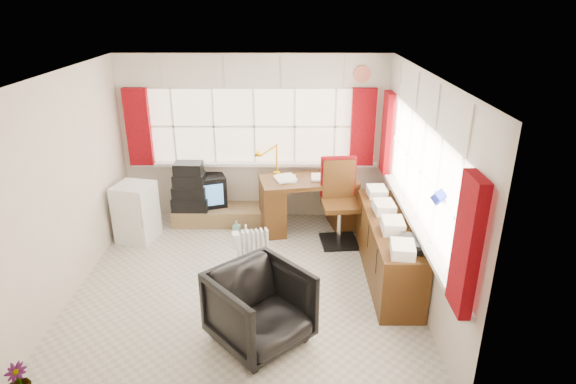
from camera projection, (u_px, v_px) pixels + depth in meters
name	position (u px, v px, depth m)	size (l,w,h in m)	color
ground	(246.00, 284.00, 5.85)	(4.00, 4.00, 0.00)	beige
room_walls	(242.00, 167.00, 5.28)	(4.00, 4.00, 4.00)	beige
window_back	(255.00, 159.00, 7.29)	(3.70, 0.12, 3.60)	#F8E0C4
window_right	(414.00, 213.00, 5.48)	(0.12, 3.70, 3.60)	#F8E0C4
curtains	(321.00, 147.00, 6.15)	(3.83, 3.83, 1.15)	#950908
overhead_cabinets	(327.00, 83.00, 5.90)	(3.98, 3.98, 0.48)	silver
desk	(308.00, 201.00, 7.09)	(1.47, 0.92, 0.82)	#4D2912
desk_lamp	(277.00, 153.00, 7.05)	(0.17, 0.15, 0.46)	#E3B409
task_chair	(339.00, 198.00, 6.69)	(0.55, 0.57, 1.21)	black
office_chair	(260.00, 308.00, 4.74)	(0.84, 0.87, 0.79)	black
radiator	(253.00, 256.00, 5.98)	(0.42, 0.27, 0.59)	white
credenza	(388.00, 248.00, 5.88)	(0.50, 2.00, 0.85)	#4D2912
file_tray	(412.00, 244.00, 5.11)	(0.25, 0.32, 0.11)	black
tv_bench	(220.00, 215.00, 7.39)	(1.40, 0.50, 0.25)	#8B6645
crt_tv	(207.00, 190.00, 7.37)	(0.65, 0.62, 0.48)	black
hifi_stack	(190.00, 188.00, 7.17)	(0.55, 0.35, 0.74)	black
mini_fridge	(136.00, 212.00, 6.78)	(0.59, 0.59, 0.83)	white
spray_bottle_a	(246.00, 236.00, 6.66)	(0.13, 0.13, 0.33)	white
spray_bottle_b	(237.00, 227.00, 7.03)	(0.09, 0.10, 0.21)	#81C0B3
flower_vase	(18.00, 382.00, 4.12)	(0.19, 0.19, 0.35)	black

